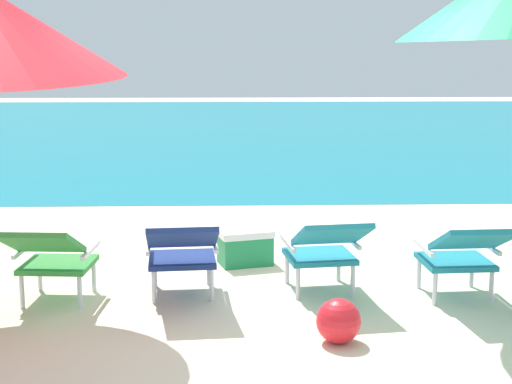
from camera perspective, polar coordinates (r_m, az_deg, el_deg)
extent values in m
plane|color=beige|center=(9.82, -0.60, -0.70)|extent=(40.00, 40.00, 0.00)
cube|color=teal|center=(18.47, -1.16, 4.68)|extent=(40.00, 18.00, 0.01)
cube|color=#338E3D|center=(6.20, -14.35, -5.20)|extent=(0.56, 0.54, 0.04)
cube|color=#338E3D|center=(5.79, -15.52, -3.61)|extent=(0.56, 0.55, 0.27)
cylinder|color=silver|center=(6.49, -15.62, -5.90)|extent=(0.04, 0.04, 0.26)
cylinder|color=silver|center=(6.37, -11.84, -6.05)|extent=(0.04, 0.04, 0.26)
cylinder|color=silver|center=(6.12, -16.84, -7.00)|extent=(0.04, 0.04, 0.26)
cylinder|color=silver|center=(5.98, -12.84, -7.19)|extent=(0.04, 0.04, 0.26)
cube|color=silver|center=(6.24, -16.69, -4.05)|extent=(0.07, 0.50, 0.03)
cube|color=silver|center=(6.09, -12.06, -4.19)|extent=(0.07, 0.50, 0.03)
cube|color=navy|center=(6.17, -5.46, -4.97)|extent=(0.56, 0.54, 0.04)
cube|color=navy|center=(5.75, -5.45, -3.37)|extent=(0.56, 0.56, 0.27)
cylinder|color=silver|center=(6.41, -7.45, -5.79)|extent=(0.04, 0.04, 0.26)
cylinder|color=silver|center=(6.42, -3.50, -5.71)|extent=(0.04, 0.04, 0.26)
cylinder|color=silver|center=(6.01, -7.51, -6.93)|extent=(0.04, 0.04, 0.26)
cylinder|color=silver|center=(6.02, -3.29, -6.83)|extent=(0.04, 0.04, 0.26)
cube|color=silver|center=(6.14, -7.91, -3.94)|extent=(0.07, 0.50, 0.03)
cube|color=silver|center=(6.15, -3.05, -3.84)|extent=(0.07, 0.50, 0.03)
cube|color=teal|center=(6.26, 4.68, -4.74)|extent=(0.58, 0.56, 0.04)
cube|color=teal|center=(5.84, 5.58, -3.13)|extent=(0.58, 0.58, 0.27)
cylinder|color=silver|center=(6.45, 2.31, -5.62)|extent=(0.04, 0.04, 0.26)
cylinder|color=silver|center=(6.55, 6.10, -5.42)|extent=(0.04, 0.04, 0.26)
cylinder|color=silver|center=(6.05, 3.10, -6.72)|extent=(0.04, 0.04, 0.26)
cylinder|color=silver|center=(6.16, 7.13, -6.49)|extent=(0.04, 0.04, 0.26)
cube|color=silver|center=(6.17, 2.35, -3.78)|extent=(0.09, 0.50, 0.03)
cube|color=silver|center=(6.29, 7.00, -3.56)|extent=(0.09, 0.50, 0.03)
cube|color=teal|center=(6.29, 14.43, -4.97)|extent=(0.54, 0.53, 0.04)
cube|color=teal|center=(5.89, 15.70, -3.39)|extent=(0.55, 0.54, 0.27)
cylinder|color=silver|center=(6.45, 11.91, -5.84)|extent=(0.04, 0.04, 0.26)
cylinder|color=silver|center=(6.59, 15.59, -5.66)|extent=(0.04, 0.04, 0.26)
cylinder|color=silver|center=(6.07, 13.03, -6.95)|extent=(0.04, 0.04, 0.26)
cylinder|color=silver|center=(6.21, 16.93, -6.72)|extent=(0.04, 0.04, 0.26)
cube|color=silver|center=(6.18, 12.19, -4.00)|extent=(0.06, 0.50, 0.03)
cube|color=silver|center=(6.34, 16.71, -3.82)|extent=(0.06, 0.50, 0.03)
sphere|color=red|center=(5.22, 6.10, -9.41)|extent=(0.30, 0.30, 0.30)
cube|color=#1E844C|center=(7.00, -0.81, -4.29)|extent=(0.51, 0.41, 0.26)
cube|color=white|center=(6.96, -0.82, -3.02)|extent=(0.54, 0.43, 0.06)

